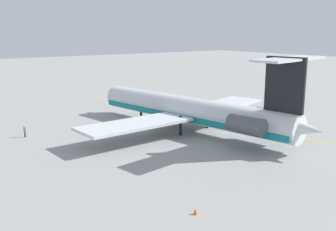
% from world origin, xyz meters
% --- Properties ---
extents(ground, '(361.54, 361.54, 0.00)m').
position_xyz_m(ground, '(0.00, 0.00, 0.00)').
color(ground, gray).
extents(main_jetliner, '(42.10, 37.37, 12.29)m').
position_xyz_m(main_jetliner, '(-6.99, 5.69, 3.35)').
color(main_jetliner, silver).
rests_on(main_jetliner, ground).
extents(ground_crew_near_nose, '(0.39, 0.28, 1.77)m').
position_xyz_m(ground_crew_near_nose, '(5.20, 28.05, 1.12)').
color(ground_crew_near_nose, black).
rests_on(ground_crew_near_nose, ground).
extents(safety_cone_nose, '(0.40, 0.40, 0.55)m').
position_xyz_m(safety_cone_nose, '(-28.67, 23.63, 0.28)').
color(safety_cone_nose, '#EA590F').
rests_on(safety_cone_nose, ground).
extents(taxiway_centreline, '(87.86, 15.80, 0.01)m').
position_xyz_m(taxiway_centreline, '(-5.82, -2.37, 0.00)').
color(taxiway_centreline, gold).
rests_on(taxiway_centreline, ground).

